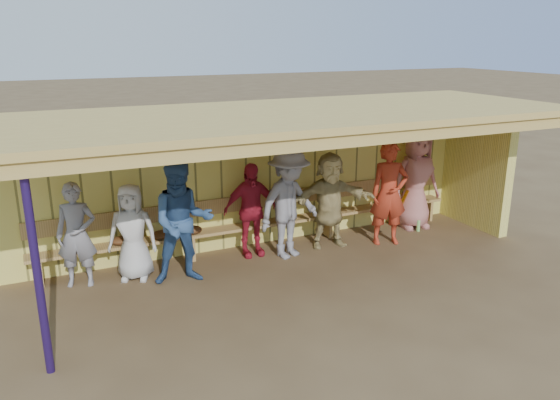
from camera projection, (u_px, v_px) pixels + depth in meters
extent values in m
plane|color=brown|center=(289.00, 269.00, 8.68)|extent=(90.00, 90.00, 0.00)
imported|color=gray|center=(77.00, 235.00, 7.92)|extent=(0.65, 0.52, 1.57)
imported|color=silver|center=(132.00, 232.00, 8.15)|extent=(0.85, 0.72, 1.48)
imported|color=#2F5081|center=(183.00, 222.00, 7.99)|extent=(1.02, 0.85, 1.88)
imported|color=#B11C2F|center=(251.00, 210.00, 9.03)|extent=(0.94, 0.40, 1.59)
imported|color=gray|center=(289.00, 204.00, 8.94)|extent=(1.34, 1.00, 1.84)
imported|color=tan|center=(330.00, 200.00, 9.42)|extent=(1.62, 0.76, 1.67)
imported|color=#AD311B|center=(389.00, 194.00, 9.53)|extent=(0.76, 0.61, 1.83)
imported|color=#B86D67|center=(416.00, 179.00, 10.35)|extent=(0.99, 0.70, 1.90)
cube|color=#E5D761|center=(256.00, 177.00, 9.51)|extent=(8.60, 0.20, 2.40)
cube|color=#E5D761|center=(477.00, 165.00, 10.42)|extent=(0.20, 1.62, 2.40)
cube|color=tan|center=(290.00, 115.00, 7.98)|extent=(8.80, 3.20, 0.10)
cube|color=tan|center=(343.00, 140.00, 6.72)|extent=(8.80, 0.10, 0.18)
cube|color=tan|center=(3.00, 145.00, 6.49)|extent=(0.08, 3.00, 0.16)
cube|color=tan|center=(87.00, 139.00, 6.88)|extent=(0.08, 3.00, 0.16)
cube|color=tan|center=(162.00, 133.00, 7.26)|extent=(0.08, 3.00, 0.16)
cube|color=tan|center=(229.00, 129.00, 7.64)|extent=(0.08, 3.00, 0.16)
cube|color=tan|center=(290.00, 124.00, 8.02)|extent=(0.08, 3.00, 0.16)
cube|color=tan|center=(345.00, 120.00, 8.40)|extent=(0.08, 3.00, 0.16)
cube|color=tan|center=(396.00, 117.00, 8.79)|extent=(0.08, 3.00, 0.16)
cube|color=tan|center=(442.00, 113.00, 9.17)|extent=(0.08, 3.00, 0.16)
cube|color=tan|center=(485.00, 110.00, 9.55)|extent=(0.08, 3.00, 0.16)
cylinder|color=navy|center=(37.00, 271.00, 5.67)|extent=(0.09, 0.09, 2.40)
cube|color=tan|center=(263.00, 224.00, 9.48)|extent=(7.60, 0.32, 0.05)
cube|color=tan|center=(259.00, 201.00, 9.52)|extent=(7.60, 0.04, 0.26)
cube|color=tan|center=(40.00, 271.00, 8.10)|extent=(0.06, 0.29, 0.40)
cube|color=tan|center=(191.00, 247.00, 9.03)|extent=(0.06, 0.29, 0.40)
cube|color=tan|center=(327.00, 226.00, 10.07)|extent=(0.06, 0.29, 0.40)
cube|color=tan|center=(427.00, 210.00, 11.00)|extent=(0.06, 0.29, 0.40)
cylinder|color=orange|center=(399.00, 208.00, 10.43)|extent=(0.13, 0.41, 0.80)
sphere|color=#C56617|center=(415.00, 223.00, 10.69)|extent=(0.08, 0.08, 0.08)
ellipsoid|color=#593319|center=(121.00, 241.00, 8.44)|extent=(0.30, 0.24, 0.14)
ellipsoid|color=#593319|center=(161.00, 235.00, 8.70)|extent=(0.30, 0.24, 0.14)
ellipsoid|color=#593319|center=(193.00, 230.00, 8.91)|extent=(0.30, 0.24, 0.14)
cylinder|color=#95CD66|center=(283.00, 213.00, 9.66)|extent=(0.07, 0.07, 0.22)
cylinder|color=orange|center=(377.00, 199.00, 10.46)|extent=(0.07, 0.07, 0.22)
cylinder|color=#8AD86C|center=(418.00, 226.00, 10.34)|extent=(0.07, 0.07, 0.22)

